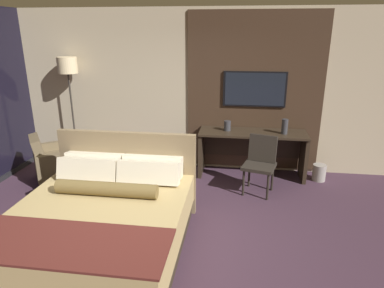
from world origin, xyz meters
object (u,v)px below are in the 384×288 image
floor_lamp (68,75)px  desk (252,146)px  bed (102,221)px  waste_bin (319,173)px  desk_chair (261,159)px  vase_tall (285,127)px  armchair_by_window (57,164)px  tv (255,89)px  vase_short (227,126)px

floor_lamp → desk: bearing=-1.0°
bed → waste_bin: size_ratio=7.66×
desk → desk_chair: size_ratio=2.02×
desk_chair → vase_tall: bearing=70.0°
bed → waste_bin: 3.71m
waste_bin → desk_chair: bearing=-152.1°
desk_chair → armchair_by_window: size_ratio=0.87×
bed → tv: 3.36m
vase_short → floor_lamp: bearing=178.6°
floor_lamp → vase_tall: bearing=-2.0°
tv → armchair_by_window: (-3.25, -0.92, -1.20)m
desk → waste_bin: bearing=-4.1°
desk_chair → floor_lamp: (-3.37, 0.68, 1.15)m
bed → armchair_by_window: bed is taller
floor_lamp → vase_short: 2.93m
bed → floor_lamp: size_ratio=1.08×
desk_chair → vase_short: 0.89m
desk_chair → desk: bearing=116.1°
desk_chair → waste_bin: bearing=43.3°
vase_short → waste_bin: (1.58, -0.07, -0.74)m
desk → tv: bearing=90.0°
desk → floor_lamp: bearing=179.0°
bed → tv: tv is taller
desk_chair → vase_short: vase_short is taller
armchair_by_window → vase_short: vase_short is taller
armchair_by_window → bed: bearing=-174.4°
floor_lamp → vase_tall: floor_lamp is taller
bed → vase_short: size_ratio=12.70×
desk → floor_lamp: 3.44m
armchair_by_window → floor_lamp: size_ratio=0.52×
vase_tall → waste_bin: (0.63, -0.01, -0.78)m
bed → desk_chair: 2.58m
floor_lamp → waste_bin: (4.39, -0.14, -1.54)m
tv → bed: bearing=-123.4°
bed → armchair_by_window: size_ratio=2.09×
desk → vase_tall: size_ratio=7.27×
desk_chair → vase_tall: size_ratio=3.60×
waste_bin → armchair_by_window: bearing=-172.3°
bed → vase_tall: bed is taller
vase_tall → vase_short: size_ratio=1.47×
bed → vase_short: bearing=61.3°
desk → armchair_by_window: armchair_by_window is taller
armchair_by_window → waste_bin: armchair_by_window is taller
bed → armchair_by_window: 2.29m
waste_bin → desk: bearing=175.9°
bed → vase_short: (1.31, 2.39, 0.53)m
bed → desk_chair: size_ratio=2.41×
vase_tall → vase_short: vase_tall is taller
armchair_by_window → vase_short: bearing=-112.2°
armchair_by_window → vase_tall: (3.76, 0.60, 0.64)m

